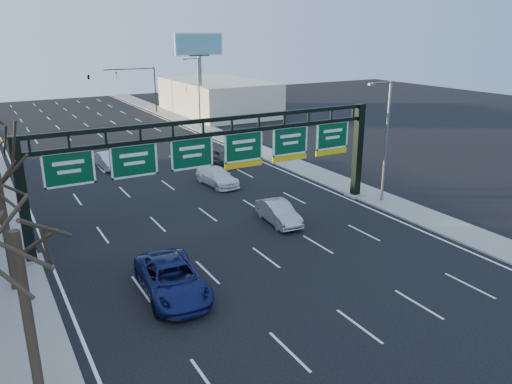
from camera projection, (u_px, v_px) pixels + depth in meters
ground at (285, 271)px, 26.90m from camera, size 160.00×160.00×0.00m
sidewalk_right at (283, 160)px, 49.42m from camera, size 3.00×120.00×0.12m
lane_markings at (160, 179)px, 43.40m from camera, size 21.60×120.00×0.01m
sign_gantry at (221, 156)px, 32.14m from camera, size 24.60×1.20×7.20m
building_right_distant at (218, 97)px, 76.81m from camera, size 12.00×20.00×5.00m
tree_near at (9, 200)px, 15.23m from camera, size 3.60×3.60×8.86m
streetlight_near at (385, 136)px, 36.16m from camera, size 2.15×0.22×9.00m
streetlight_far at (198, 89)px, 64.20m from camera, size 2.15×0.22×9.00m
billboard_right at (199, 55)px, 68.27m from camera, size 7.00×0.50×12.00m
traffic_signal_mast at (114, 79)px, 73.24m from camera, size 10.16×0.54×7.00m
car_blue_suv at (172, 279)px, 24.37m from camera, size 3.26×6.17×1.66m
car_silver_sedan at (278, 213)px, 33.46m from camera, size 1.93×4.53×1.45m
car_white_wagon at (217, 177)px, 41.69m from camera, size 2.39×5.05×1.42m
car_grey_far at (222, 156)px, 48.16m from camera, size 2.39×4.59×1.49m
car_silver_distant at (108, 160)px, 46.79m from camera, size 1.82×4.52×1.46m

